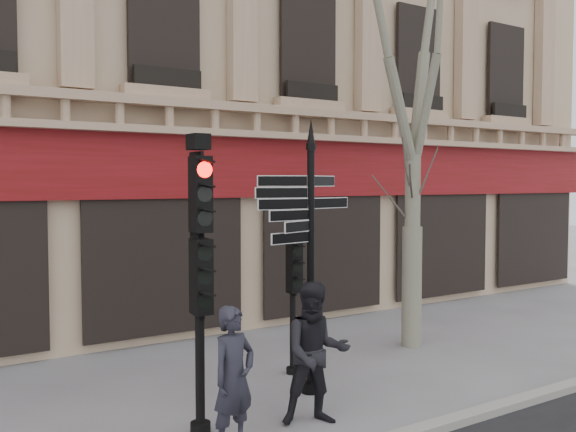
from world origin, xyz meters
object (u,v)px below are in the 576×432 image
object	(u,v)px
pedestrian_a	(234,378)
plane_tree	(414,17)
traffic_signal_main	(199,246)
traffic_signal_secondary	(293,281)
fingerpost	(311,210)
pedestrian_b	(316,353)

from	to	relation	value
pedestrian_a	plane_tree	bearing A→B (deg)	8.96
traffic_signal_main	traffic_signal_secondary	size ratio (longest dim) A/B	1.70
fingerpost	pedestrian_a	xyz separation A→B (m)	(-2.03, -1.23, -1.96)
plane_tree	traffic_signal_main	bearing A→B (deg)	-162.61
fingerpost	plane_tree	distance (m)	5.09
pedestrian_a	pedestrian_b	distance (m)	1.36
plane_tree	pedestrian_a	distance (m)	8.14
traffic_signal_secondary	pedestrian_a	size ratio (longest dim) A/B	1.29
plane_tree	pedestrian_a	bearing A→B (deg)	-155.71
traffic_signal_secondary	pedestrian_a	bearing A→B (deg)	-127.28
fingerpost	pedestrian_a	world-z (taller)	fingerpost
traffic_signal_main	plane_tree	bearing A→B (deg)	22.60
traffic_signal_secondary	plane_tree	bearing A→B (deg)	13.94
pedestrian_a	pedestrian_b	bearing A→B (deg)	-9.26
traffic_signal_main	plane_tree	distance (m)	7.03
fingerpost	plane_tree	size ratio (longest dim) A/B	0.46
traffic_signal_secondary	fingerpost	bearing A→B (deg)	-98.72
traffic_signal_secondary	pedestrian_b	bearing A→B (deg)	-106.47
pedestrian_b	pedestrian_a	bearing A→B (deg)	-150.34
plane_tree	pedestrian_b	distance (m)	7.22
traffic_signal_main	pedestrian_b	distance (m)	2.16
traffic_signal_main	traffic_signal_secondary	world-z (taller)	traffic_signal_main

